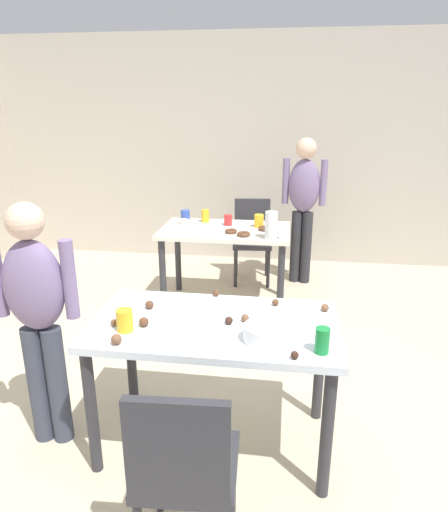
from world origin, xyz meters
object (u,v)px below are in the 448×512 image
mixing_bowl (263,333)px  chair_near_table (185,466)px  person_girl_near (37,308)px  pitcher_far (271,225)px  dining_table_near (214,339)px  dining_table_far (225,240)px  person_adult_far (304,198)px  soda_can (322,341)px  chair_far_table (252,235)px

mixing_bowl → chair_near_table: bearing=-114.4°
person_girl_near → mixing_bowl: bearing=-2.9°
pitcher_far → mixing_bowl: bearing=-88.7°
dining_table_near → chair_near_table: bearing=-89.9°
pitcher_far → dining_table_far: bearing=146.6°
person_adult_far → mixing_bowl: (-0.25, -2.73, -0.12)m
soda_can → pitcher_far: 1.85m
person_girl_near → mixing_bowl: size_ratio=7.24×
dining_table_near → person_adult_far: size_ratio=0.84×
chair_near_table → person_adult_far: bearing=81.3°
dining_table_far → dining_table_near: bearing=-83.8°
dining_table_near → dining_table_far: size_ratio=1.10×
mixing_bowl → pitcher_far: 1.75m
soda_can → person_girl_near: bearing=174.7°
mixing_bowl → soda_can: soda_can is taller
dining_table_far → chair_far_table: chair_far_table is taller
chair_far_table → mixing_bowl: chair_far_table is taller
person_girl_near → pitcher_far: bearing=55.9°
chair_far_table → mixing_bowl: size_ratio=4.58×
dining_table_near → person_adult_far: person_adult_far is taller
chair_near_table → person_adult_far: size_ratio=0.57×
chair_far_table → soda_can: soda_can is taller
person_girl_near → soda_can: 1.46m
pitcher_far → dining_table_near: bearing=-98.0°
person_girl_near → person_adult_far: size_ratio=0.91×
chair_far_table → person_adult_far: person_adult_far is taller
dining_table_far → person_adult_far: size_ratio=0.77×
person_adult_far → person_girl_near: bearing=-118.1°
dining_table_far → soda_can: bearing=-70.8°
dining_table_near → mixing_bowl: bearing=-31.3°
dining_table_near → person_girl_near: bearing=-173.8°
soda_can → person_adult_far: bearing=90.5°
dining_table_far → chair_far_table: (0.19, 0.70, -0.14)m
chair_near_table → mixing_bowl: (0.26, 0.57, 0.29)m
mixing_bowl → soda_can: size_ratio=1.56×
dining_table_far → pitcher_far: size_ratio=5.00×
chair_near_table → person_adult_far: 3.37m
person_girl_near → soda_can: bearing=-5.3°
dining_table_far → chair_near_table: size_ratio=1.34×
dining_table_near → dining_table_far: bearing=96.2°
chair_far_table → soda_can: 2.88m
dining_table_near → pitcher_far: size_ratio=5.48×
dining_table_far → soda_can: size_ratio=9.58×
chair_near_table → person_adult_far: (0.51, 3.31, 0.41)m
person_girl_near → chair_far_table: bearing=71.2°
dining_table_near → soda_can: (0.53, -0.23, 0.16)m
chair_far_table → dining_table_near: bearing=-89.7°
chair_near_table → chair_far_table: same height
person_girl_near → mixing_bowl: (1.18, -0.06, -0.03)m
dining_table_far → person_adult_far: person_adult_far is taller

